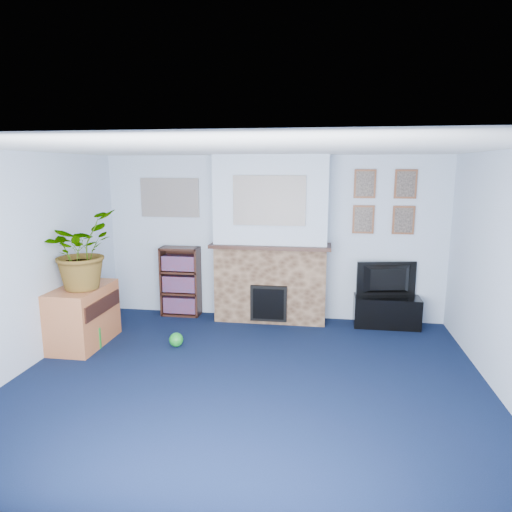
% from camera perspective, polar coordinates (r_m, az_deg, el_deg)
% --- Properties ---
extents(floor, '(5.00, 4.50, 0.01)m').
position_cam_1_polar(floor, '(4.96, -1.13, -15.63)').
color(floor, '#0D1733').
rests_on(floor, ground).
extents(ceiling, '(5.00, 4.50, 0.01)m').
position_cam_1_polar(ceiling, '(4.44, -1.25, 13.27)').
color(ceiling, white).
rests_on(ceiling, wall_back).
extents(wall_back, '(5.00, 0.04, 2.40)m').
position_cam_1_polar(wall_back, '(6.74, 2.05, 2.26)').
color(wall_back, silver).
rests_on(wall_back, ground).
extents(wall_front, '(5.00, 0.04, 2.40)m').
position_cam_1_polar(wall_front, '(2.47, -10.30, -13.65)').
color(wall_front, silver).
rests_on(wall_front, ground).
extents(wall_left, '(0.04, 4.50, 2.40)m').
position_cam_1_polar(wall_left, '(5.55, -27.57, -0.91)').
color(wall_left, silver).
rests_on(wall_left, ground).
extents(chimney_breast, '(1.72, 0.50, 2.40)m').
position_cam_1_polar(chimney_breast, '(6.54, 1.85, 1.85)').
color(chimney_breast, brown).
rests_on(chimney_breast, ground).
extents(collage_main, '(1.00, 0.03, 0.68)m').
position_cam_1_polar(collage_main, '(6.27, 1.65, 6.94)').
color(collage_main, gray).
rests_on(collage_main, chimney_breast).
extents(collage_left, '(0.90, 0.03, 0.58)m').
position_cam_1_polar(collage_left, '(7.01, -10.72, 7.18)').
color(collage_left, gray).
rests_on(collage_left, wall_back).
extents(portrait_tl, '(0.30, 0.03, 0.40)m').
position_cam_1_polar(portrait_tl, '(6.63, 13.45, 8.77)').
color(portrait_tl, brown).
rests_on(portrait_tl, wall_back).
extents(portrait_tr, '(0.30, 0.03, 0.40)m').
position_cam_1_polar(portrait_tr, '(6.70, 18.20, 8.54)').
color(portrait_tr, brown).
rests_on(portrait_tr, wall_back).
extents(portrait_bl, '(0.30, 0.03, 0.40)m').
position_cam_1_polar(portrait_bl, '(6.66, 13.26, 4.47)').
color(portrait_bl, brown).
rests_on(portrait_bl, wall_back).
extents(portrait_br, '(0.30, 0.03, 0.40)m').
position_cam_1_polar(portrait_br, '(6.73, 17.94, 4.29)').
color(portrait_br, brown).
rests_on(portrait_br, wall_back).
extents(tv_stand, '(0.91, 0.38, 0.43)m').
position_cam_1_polar(tv_stand, '(6.77, 16.00, -6.62)').
color(tv_stand, black).
rests_on(tv_stand, ground).
extents(television, '(0.85, 0.27, 0.49)m').
position_cam_1_polar(television, '(6.67, 16.18, -2.88)').
color(television, black).
rests_on(television, tv_stand).
extents(bookshelf, '(0.58, 0.28, 1.05)m').
position_cam_1_polar(bookshelf, '(7.03, -9.38, -3.32)').
color(bookshelf, black).
rests_on(bookshelf, ground).
extents(sideboard, '(0.54, 0.97, 0.75)m').
position_cam_1_polar(sideboard, '(6.24, -20.78, -7.23)').
color(sideboard, '#B6653A').
rests_on(sideboard, ground).
extents(potted_plant, '(0.77, 0.88, 0.95)m').
position_cam_1_polar(potted_plant, '(5.96, -21.17, 0.67)').
color(potted_plant, '#26661E').
rests_on(potted_plant, sideboard).
extents(mantel_clock, '(0.09, 0.06, 0.13)m').
position_cam_1_polar(mantel_clock, '(6.50, 1.10, 2.12)').
color(mantel_clock, gold).
rests_on(mantel_clock, chimney_breast).
extents(mantel_candle, '(0.05, 0.05, 0.15)m').
position_cam_1_polar(mantel_candle, '(6.46, 4.66, 2.12)').
color(mantel_candle, '#B2BFC6').
rests_on(mantel_candle, chimney_breast).
extents(mantel_teddy, '(0.12, 0.12, 0.12)m').
position_cam_1_polar(mantel_teddy, '(6.57, -2.34, 2.16)').
color(mantel_teddy, gray).
rests_on(mantel_teddy, chimney_breast).
extents(mantel_can, '(0.06, 0.06, 0.11)m').
position_cam_1_polar(mantel_can, '(6.45, 8.39, 1.84)').
color(mantel_can, '#198C26').
rests_on(mantel_can, chimney_breast).
extents(green_crate, '(0.37, 0.32, 0.27)m').
position_cam_1_polar(green_crate, '(6.24, -20.02, -9.20)').
color(green_crate, '#198C26').
rests_on(green_crate, ground).
extents(toy_ball, '(0.18, 0.18, 0.18)m').
position_cam_1_polar(toy_ball, '(5.93, -9.94, -10.26)').
color(toy_ball, '#198C26').
rests_on(toy_ball, ground).
extents(toy_block, '(0.21, 0.21, 0.22)m').
position_cam_1_polar(toy_block, '(6.43, -20.63, -8.93)').
color(toy_block, '#198C26').
rests_on(toy_block, ground).
extents(toy_tube, '(0.34, 0.15, 0.19)m').
position_cam_1_polar(toy_tube, '(6.61, -19.75, -8.69)').
color(toy_tube, orange).
rests_on(toy_tube, ground).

